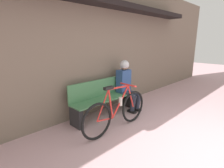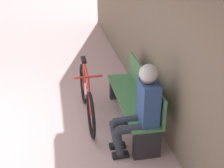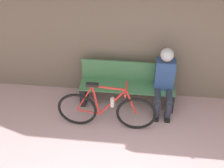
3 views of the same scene
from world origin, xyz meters
name	(u,v)px [view 1 (image 1 of 3)]	position (x,y,z in m)	size (l,w,h in m)	color
storefront_wall	(98,43)	(0.00, 2.87, 1.66)	(12.00, 0.56, 3.20)	#756656
park_bench_near	(104,99)	(-0.15, 2.51, 0.39)	(1.73, 0.42, 0.83)	#477F51
bicycle	(117,112)	(-0.46, 1.81, 0.37)	(1.68, 0.40, 0.91)	black
person_seated	(126,82)	(0.50, 2.41, 0.71)	(0.34, 0.60, 1.24)	#2D3342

